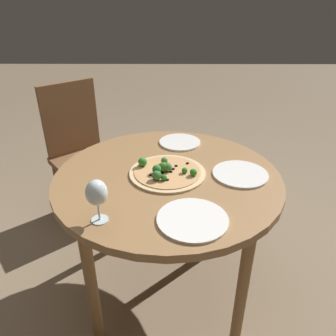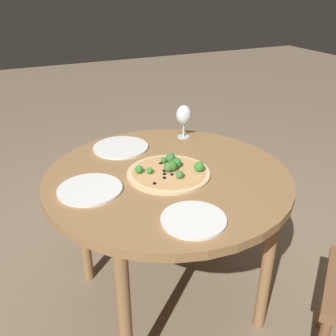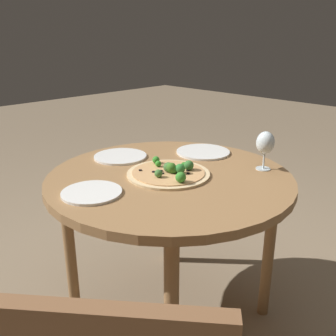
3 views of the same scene
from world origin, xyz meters
name	(u,v)px [view 3 (image 3 of 3)]	position (x,y,z in m)	size (l,w,h in m)	color
ground_plane	(169,312)	(0.00, 0.00, 0.00)	(12.00, 12.00, 0.00)	#847056
dining_table	(170,191)	(0.00, 0.00, 0.63)	(1.02, 1.02, 0.71)	olive
pizza	(169,172)	(0.00, 0.01, 0.72)	(0.34, 0.34, 0.06)	#DBBC89
wine_glass	(265,143)	(-0.24, -0.33, 0.82)	(0.08, 0.08, 0.17)	silver
plate_near	(203,152)	(0.09, -0.33, 0.71)	(0.26, 0.26, 0.01)	white
plate_far	(92,193)	(0.06, 0.34, 0.71)	(0.22, 0.22, 0.01)	white
plate_side	(120,156)	(0.33, 0.00, 0.71)	(0.25, 0.25, 0.01)	white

